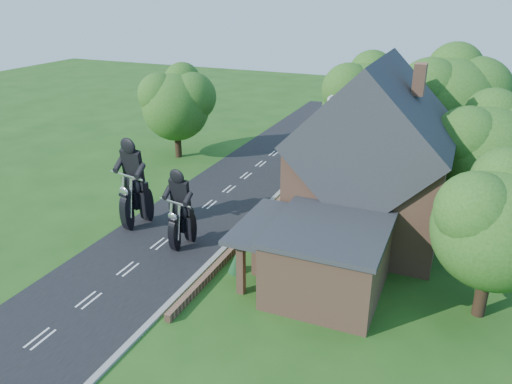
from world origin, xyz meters
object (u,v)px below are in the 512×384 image
at_px(annex, 325,258).
at_px(motorcycle_lead, 183,235).
at_px(motorcycle_follow, 137,213).
at_px(garden_wall, 263,219).
at_px(house, 372,164).

relative_size(annex, motorcycle_lead, 4.71).
xyz_separation_m(motorcycle_lead, motorcycle_follow, (-3.92, 1.23, 0.14)).
height_order(garden_wall, annex, annex).
bearing_deg(house, motorcycle_lead, -148.12).
distance_m(garden_wall, annex, 8.19).
distance_m(motorcycle_lead, motorcycle_follow, 4.11).
height_order(house, motorcycle_lead, house).
bearing_deg(garden_wall, motorcycle_lead, -122.19).
relative_size(garden_wall, house, 2.15).
bearing_deg(motorcycle_follow, motorcycle_lead, 174.24).
bearing_deg(house, garden_wall, -170.83).
xyz_separation_m(garden_wall, annex, (5.57, -5.80, 1.57)).
relative_size(house, motorcycle_follow, 5.68).
distance_m(garden_wall, motorcycle_lead, 5.56).
xyz_separation_m(garden_wall, motorcycle_lead, (-2.95, -4.69, 0.50)).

